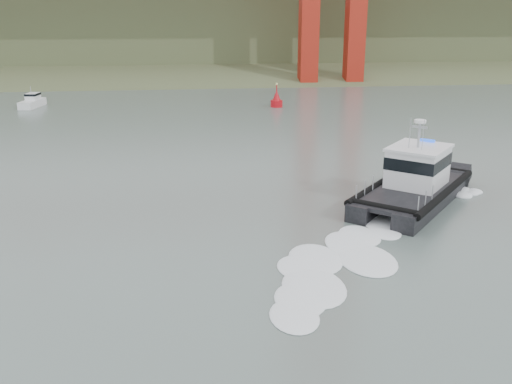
% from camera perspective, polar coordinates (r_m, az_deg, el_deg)
% --- Properties ---
extents(ground, '(400.00, 400.00, 0.00)m').
position_cam_1_polar(ground, '(25.66, -0.17, -10.69)').
color(ground, slate).
rests_on(ground, ground).
extents(headlands, '(500.00, 105.36, 27.12)m').
position_cam_1_polar(headlands, '(148.03, -6.06, 15.63)').
color(headlands, '#3E4D2C').
rests_on(headlands, ground).
extents(patrol_boat, '(10.94, 11.71, 5.72)m').
position_cam_1_polar(patrol_boat, '(39.08, 15.59, 1.05)').
color(patrol_boat, black).
rests_on(patrol_boat, ground).
extents(motorboat, '(2.59, 5.34, 2.81)m').
position_cam_1_polar(motorboat, '(81.62, -21.45, 8.41)').
color(motorboat, silver).
rests_on(motorboat, ground).
extents(nav_buoy, '(1.60, 1.60, 3.33)m').
position_cam_1_polar(nav_buoy, '(76.13, 2.07, 9.15)').
color(nav_buoy, '#AD0C13').
rests_on(nav_buoy, ground).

